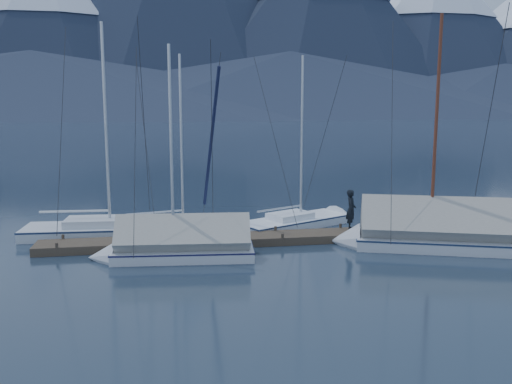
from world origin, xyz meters
TOP-DOWN VIEW (x-y plane):
  - ground at (0.00, 0.00)m, footprint 1000.00×1000.00m
  - mountain_range at (4.12, 370.45)m, footprint 877.00×584.00m
  - dock at (0.00, 2.00)m, footprint 18.00×1.50m
  - mooring_posts at (-0.50, 2.00)m, footprint 15.12×1.52m
  - sailboat_open_left at (-5.70, 4.35)m, footprint 7.87×3.33m
  - sailboat_open_mid at (-2.52, 4.76)m, footprint 6.96×3.40m
  - sailboat_open_right at (3.14, 5.11)m, footprint 6.87×4.74m
  - sailboat_covered_near at (6.78, 0.03)m, footprint 8.32×4.94m
  - sailboat_covered_far at (-3.65, 0.17)m, footprint 6.43×2.71m
  - person at (4.34, 2.33)m, footprint 0.61×0.75m

SIDE VIEW (x-z plane):
  - ground at x=0.00m, z-range 0.00..0.00m
  - dock at x=0.00m, z-range -0.16..0.38m
  - sailboat_open_mid at x=-2.52m, z-range -4.28..4.59m
  - sailboat_open_right at x=3.14m, z-range -4.30..4.62m
  - sailboat_open_left at x=-5.70m, z-range -4.95..5.31m
  - mooring_posts at x=-0.50m, z-range 0.17..0.52m
  - sailboat_covered_far at x=-3.65m, z-range -3.97..4.83m
  - sailboat_covered_near at x=6.78m, z-range -4.67..5.70m
  - person at x=4.34m, z-range 0.34..2.13m
  - mountain_range at x=4.12m, z-range -16.60..133.90m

